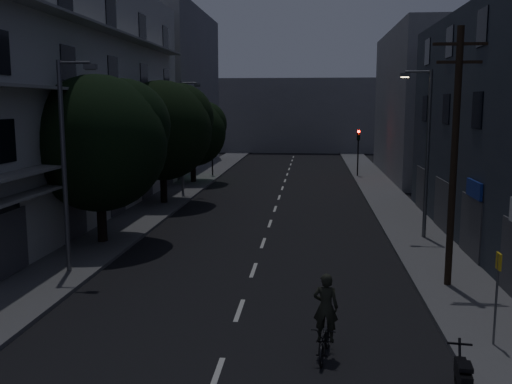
% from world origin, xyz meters
% --- Properties ---
extents(ground, '(160.00, 160.00, 0.00)m').
position_xyz_m(ground, '(0.00, 25.00, 0.00)').
color(ground, black).
rests_on(ground, ground).
extents(sidewalk_left, '(3.00, 90.00, 0.15)m').
position_xyz_m(sidewalk_left, '(-7.50, 25.00, 0.07)').
color(sidewalk_left, '#565659').
rests_on(sidewalk_left, ground).
extents(sidewalk_right, '(3.00, 90.00, 0.15)m').
position_xyz_m(sidewalk_right, '(7.50, 25.00, 0.07)').
color(sidewalk_right, '#565659').
rests_on(sidewalk_right, ground).
extents(lane_markings, '(0.15, 60.50, 0.01)m').
position_xyz_m(lane_markings, '(0.00, 31.25, 0.01)').
color(lane_markings, beige).
rests_on(lane_markings, ground).
extents(building_left, '(7.00, 36.00, 14.00)m').
position_xyz_m(building_left, '(-11.98, 18.00, 6.99)').
color(building_left, '#B1B1AB').
rests_on(building_left, ground).
extents(building_far_left, '(6.00, 20.00, 16.00)m').
position_xyz_m(building_far_left, '(-12.00, 48.00, 8.00)').
color(building_far_left, slate).
rests_on(building_far_left, ground).
extents(building_far_right, '(6.00, 20.00, 13.00)m').
position_xyz_m(building_far_right, '(12.00, 42.00, 6.50)').
color(building_far_right, slate).
rests_on(building_far_right, ground).
extents(building_far_end, '(24.00, 8.00, 10.00)m').
position_xyz_m(building_far_end, '(0.00, 70.00, 5.00)').
color(building_far_end, slate).
rests_on(building_far_end, ground).
extents(tree_near, '(6.29, 6.29, 7.76)m').
position_xyz_m(tree_near, '(-7.46, 14.62, 5.00)').
color(tree_near, black).
rests_on(tree_near, sidewalk_left).
extents(tree_mid, '(6.44, 6.44, 7.93)m').
position_xyz_m(tree_mid, '(-7.33, 25.46, 5.10)').
color(tree_mid, black).
rests_on(tree_mid, sidewalk_left).
extents(tree_far, '(5.49, 5.49, 6.79)m').
position_xyz_m(tree_far, '(-7.48, 35.61, 4.41)').
color(tree_far, black).
rests_on(tree_far, sidewalk_left).
extents(traffic_signal_far_right, '(0.28, 0.37, 4.10)m').
position_xyz_m(traffic_signal_far_right, '(6.41, 40.87, 3.10)').
color(traffic_signal_far_right, black).
rests_on(traffic_signal_far_right, sidewalk_right).
extents(traffic_signal_far_left, '(0.28, 0.37, 4.10)m').
position_xyz_m(traffic_signal_far_left, '(-6.70, 40.03, 3.10)').
color(traffic_signal_far_left, black).
rests_on(traffic_signal_far_left, sidewalk_left).
extents(street_lamp_left_near, '(1.51, 0.25, 8.00)m').
position_xyz_m(street_lamp_left_near, '(-6.95, 9.74, 4.60)').
color(street_lamp_left_near, '#595A61').
rests_on(street_lamp_left_near, sidewalk_left).
extents(street_lamp_right, '(1.51, 0.25, 8.00)m').
position_xyz_m(street_lamp_right, '(7.62, 16.91, 4.60)').
color(street_lamp_right, '#53555A').
rests_on(street_lamp_right, sidewalk_right).
extents(street_lamp_left_far, '(1.51, 0.25, 8.00)m').
position_xyz_m(street_lamp_left_far, '(-7.02, 29.83, 4.60)').
color(street_lamp_left_far, '#5A5B62').
rests_on(street_lamp_left_far, sidewalk_left).
extents(utility_pole, '(1.80, 0.24, 9.00)m').
position_xyz_m(utility_pole, '(7.16, 9.42, 4.87)').
color(utility_pole, black).
rests_on(utility_pole, sidewalk_right).
extents(bus_stop_sign, '(0.06, 0.35, 2.52)m').
position_xyz_m(bus_stop_sign, '(7.18, 4.24, 1.89)').
color(bus_stop_sign, '#595B60').
rests_on(bus_stop_sign, sidewalk_right).
extents(motorcycle, '(0.56, 1.93, 1.24)m').
position_xyz_m(motorcycle, '(5.64, 1.37, 0.49)').
color(motorcycle, black).
rests_on(motorcycle, ground).
extents(cyclist, '(0.87, 1.86, 2.27)m').
position_xyz_m(cyclist, '(2.65, 3.33, 0.76)').
color(cyclist, black).
rests_on(cyclist, ground).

